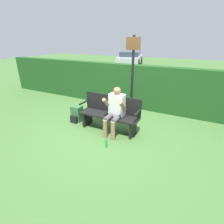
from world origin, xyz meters
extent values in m
plane|color=#426B33|center=(0.00, 0.00, 0.00)|extent=(40.00, 40.00, 0.00)
cube|color=#1E4C1E|center=(0.00, 2.01, 0.75)|extent=(12.00, 0.36, 1.51)
cube|color=black|center=(0.00, 0.00, 0.43)|extent=(1.64, 0.45, 0.05)
cube|color=black|center=(0.00, 0.21, 0.70)|extent=(1.64, 0.04, 0.48)
cube|color=black|center=(-0.70, 0.00, 0.21)|extent=(0.06, 0.41, 0.41)
cube|color=black|center=(0.70, 0.00, 0.21)|extent=(0.06, 0.41, 0.41)
cylinder|color=black|center=(-0.79, 0.00, 0.68)|extent=(0.05, 0.41, 0.05)
cylinder|color=black|center=(0.79, 0.00, 0.68)|extent=(0.05, 0.41, 0.05)
cube|color=silver|center=(0.22, 0.05, 0.75)|extent=(0.40, 0.22, 0.59)
sphere|color=#997051|center=(0.22, 0.05, 1.13)|extent=(0.19, 0.19, 0.19)
cylinder|color=#4C4C51|center=(0.11, -0.18, 0.49)|extent=(0.13, 0.44, 0.13)
cylinder|color=#4C4C51|center=(0.33, -0.18, 0.49)|extent=(0.13, 0.44, 0.13)
cylinder|color=#997051|center=(0.11, -0.40, 0.24)|extent=(0.11, 0.11, 0.49)
cylinder|color=#997051|center=(0.33, -0.40, 0.24)|extent=(0.11, 0.11, 0.49)
cylinder|color=#997051|center=(0.00, -0.10, 0.81)|extent=(0.09, 0.35, 0.35)
cylinder|color=#997051|center=(0.44, -0.10, 0.81)|extent=(0.09, 0.35, 0.35)
cube|color=#336638|center=(-1.13, 0.08, 0.24)|extent=(0.30, 0.25, 0.48)
cube|color=black|center=(-1.13, -0.09, 0.12)|extent=(0.22, 0.09, 0.21)
cylinder|color=green|center=(0.34, -0.77, 0.10)|extent=(0.06, 0.06, 0.21)
cylinder|color=#2D66B2|center=(0.34, -0.77, 0.22)|extent=(0.04, 0.04, 0.02)
cylinder|color=black|center=(0.28, 0.89, 1.21)|extent=(0.07, 0.07, 2.41)
cube|color=brown|center=(0.28, 0.84, 2.21)|extent=(0.40, 0.02, 0.31)
cube|color=#B7BCC6|center=(-4.15, 11.92, 0.51)|extent=(2.75, 4.41, 0.61)
cube|color=#333D4C|center=(-4.15, 11.92, 1.02)|extent=(2.06, 2.29, 0.41)
cylinder|color=black|center=(-5.31, 12.96, 0.34)|extent=(0.33, 0.70, 0.67)
cylinder|color=black|center=(-3.55, 13.36, 0.34)|extent=(0.33, 0.70, 0.67)
cylinder|color=black|center=(-4.75, 10.49, 0.34)|extent=(0.33, 0.70, 0.67)
cylinder|color=black|center=(-2.99, 10.89, 0.34)|extent=(0.33, 0.70, 0.67)
camera|label=1|loc=(2.02, -3.74, 2.33)|focal=28.00mm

